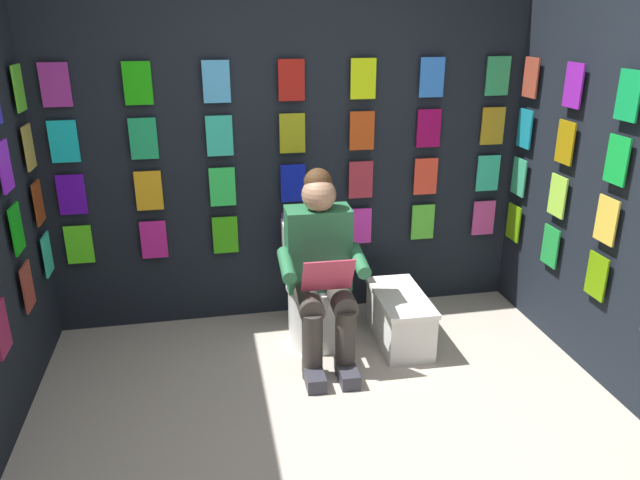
% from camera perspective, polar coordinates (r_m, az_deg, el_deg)
% --- Properties ---
extents(display_wall_back, '(3.35, 0.14, 2.26)m').
position_cam_1_polar(display_wall_back, '(4.14, -2.78, 7.78)').
color(display_wall_back, black).
rests_on(display_wall_back, ground).
extents(display_wall_left, '(0.14, 1.82, 2.26)m').
position_cam_1_polar(display_wall_left, '(3.90, 24.83, 5.09)').
color(display_wall_left, black).
rests_on(display_wall_left, ground).
extents(toilet, '(0.41, 0.56, 0.77)m').
position_cam_1_polar(toilet, '(3.99, -0.45, -4.99)').
color(toilet, white).
rests_on(toilet, ground).
extents(person_reading, '(0.53, 0.69, 1.19)m').
position_cam_1_polar(person_reading, '(3.67, 0.13, -2.63)').
color(person_reading, '#286B42').
rests_on(person_reading, ground).
extents(comic_longbox_near, '(0.33, 0.64, 0.34)m').
position_cam_1_polar(comic_longbox_near, '(4.03, 7.57, -7.36)').
color(comic_longbox_near, white).
rests_on(comic_longbox_near, ground).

